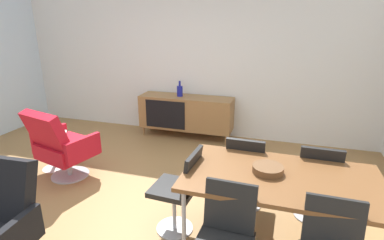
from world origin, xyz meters
TOP-DOWN VIEW (x-y plane):
  - ground_plane at (0.00, 0.00)m, footprint 8.32×8.32m
  - wall_back at (0.00, 2.60)m, footprint 6.80×0.12m
  - sideboard at (0.03, 2.30)m, footprint 1.60×0.45m
  - vase_cobalt at (-0.08, 2.30)m, footprint 0.10×0.10m
  - dining_table at (1.65, -0.11)m, footprint 1.60×0.90m
  - wooden_bowl_on_table at (1.54, -0.08)m, footprint 0.26×0.26m
  - dining_chair_front_left at (1.31, -0.66)m, footprint 0.42×0.44m
  - dining_chair_back_right at (2.00, 0.45)m, footprint 0.41×0.43m
  - dining_chair_near_window at (0.77, -0.11)m, footprint 0.45×0.42m
  - dining_chair_back_left at (1.30, 0.45)m, footprint 0.41×0.43m
  - lounge_chair_red at (-1.01, 0.43)m, footprint 0.82×0.78m
  - side_table_round at (-1.34, 0.61)m, footprint 0.44×0.44m
  - fruit_bowl at (-1.35, 0.61)m, footprint 0.20×0.20m

SIDE VIEW (x-z plane):
  - ground_plane at x=0.00m, z-range 0.00..0.00m
  - side_table_round at x=-1.34m, z-range 0.06..0.58m
  - sideboard at x=0.03m, z-range 0.08..0.80m
  - lounge_chair_red at x=-1.01m, z-range -0.01..0.94m
  - dining_chair_front_left at x=1.31m, z-range 0.04..0.90m
  - dining_chair_back_right at x=2.00m, z-range 0.04..0.90m
  - dining_chair_near_window at x=0.77m, z-range 0.04..0.90m
  - dining_chair_back_left at x=1.30m, z-range 0.04..0.90m
  - fruit_bowl at x=-1.35m, z-range 0.51..0.62m
  - dining_table at x=1.65m, z-range 0.33..1.07m
  - wooden_bowl_on_table at x=1.54m, z-range 0.74..0.80m
  - vase_cobalt at x=-0.08m, z-range 0.68..0.95m
  - wall_back at x=0.00m, z-range 0.00..2.80m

